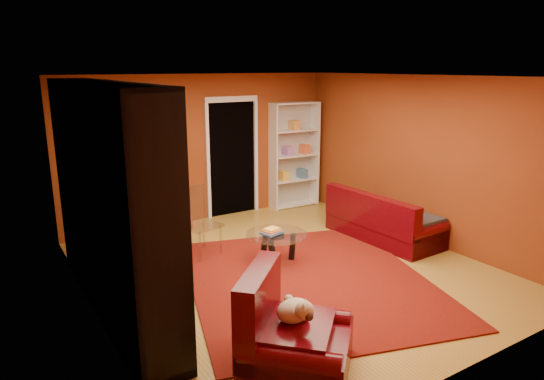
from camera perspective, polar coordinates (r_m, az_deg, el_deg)
floor at (r=6.79m, az=1.82°, el=-9.55°), size 5.00×5.50×0.05m
ceiling at (r=6.20m, az=2.02°, el=13.44°), size 5.00×5.50×0.05m
wall_back at (r=8.76m, az=-8.33°, el=4.86°), size 5.00×0.05×2.60m
wall_left at (r=5.41m, az=-20.83°, el=-1.86°), size 0.05×5.50×2.60m
wall_right at (r=8.03m, az=17.06°, el=3.51°), size 0.05×5.50×2.60m
doorway at (r=9.02m, az=-4.67°, el=3.62°), size 1.06×0.60×2.16m
rug at (r=6.46m, az=4.30°, el=-10.52°), size 3.87×4.21×0.02m
media_unit at (r=5.60m, az=-18.62°, el=-1.29°), size 0.53×3.36×2.57m
christmas_tree at (r=7.78m, az=-14.37°, el=0.20°), size 1.12×1.12×1.82m
gift_box_teal at (r=7.93m, az=-18.05°, el=-5.18°), size 0.36×0.36×0.34m
gift_box_red at (r=8.47m, az=-10.47°, el=-3.78°), size 0.31×0.31×0.24m
white_bookshelf at (r=9.54m, az=2.63°, el=4.10°), size 0.99×0.40×2.11m
armchair at (r=4.55m, az=3.07°, el=-16.50°), size 1.43×1.43×0.79m
dog at (r=4.50m, az=2.59°, el=-14.00°), size 0.50×0.49×0.26m
sofa at (r=8.01m, az=13.08°, el=-2.85°), size 0.92×1.91×0.81m
coffee_table at (r=6.91m, az=0.54°, el=-6.83°), size 1.06×1.06×0.54m
acrylic_chair at (r=7.17m, az=-8.31°, el=-4.15°), size 0.60×0.63×0.93m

